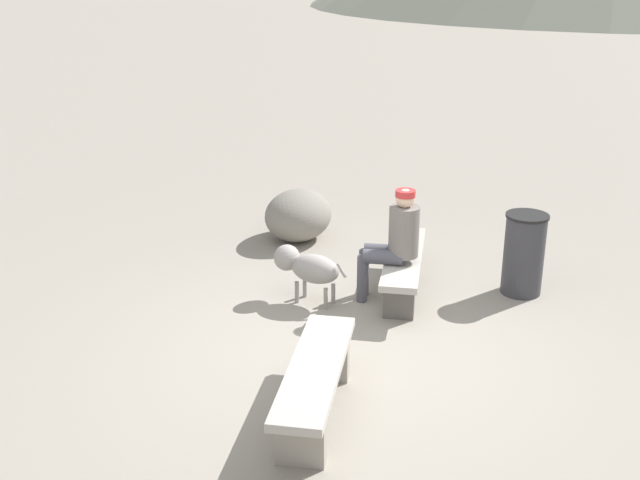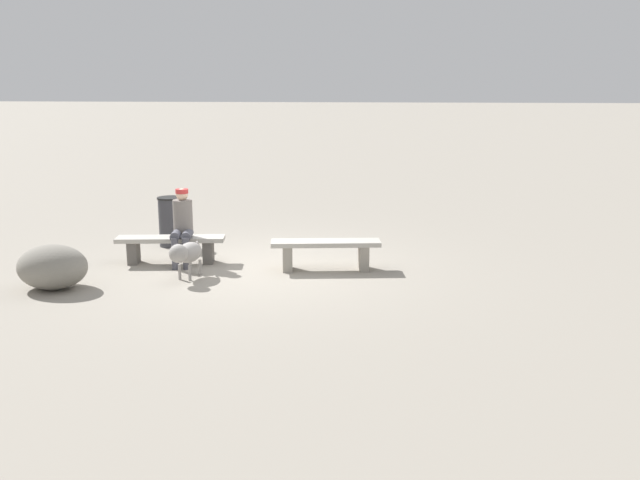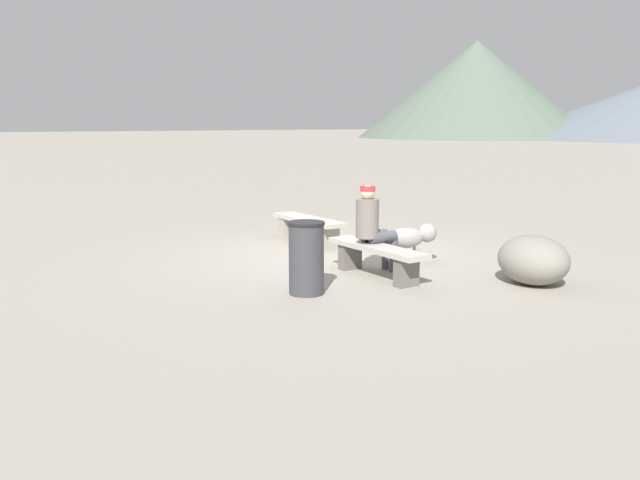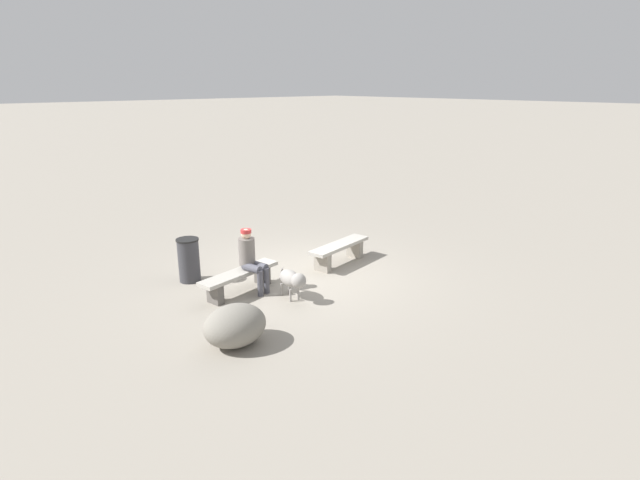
% 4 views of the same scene
% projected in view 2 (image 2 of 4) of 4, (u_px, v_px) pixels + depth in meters
% --- Properties ---
extents(ground, '(210.00, 210.00, 0.06)m').
position_uv_depth(ground, '(256.00, 270.00, 11.15)').
color(ground, gray).
extents(bench_left, '(1.74, 0.64, 0.46)m').
position_uv_depth(bench_left, '(326.00, 250.00, 10.96)').
color(bench_left, gray).
rests_on(bench_left, ground).
extents(bench_right, '(1.77, 0.62, 0.43)m').
position_uv_depth(bench_right, '(171.00, 245.00, 11.38)').
color(bench_right, '#605B56').
rests_on(bench_right, ground).
extents(seated_person, '(0.38, 0.63, 1.22)m').
position_uv_depth(seated_person, '(182.00, 222.00, 11.21)').
color(seated_person, slate).
rests_on(seated_person, ground).
extents(dog, '(0.40, 0.83, 0.58)m').
position_uv_depth(dog, '(186.00, 253.00, 10.42)').
color(dog, gray).
rests_on(dog, ground).
extents(trash_bin, '(0.45, 0.45, 0.89)m').
position_uv_depth(trash_bin, '(171.00, 222.00, 12.56)').
color(trash_bin, '#38383D').
rests_on(trash_bin, ground).
extents(boulder, '(1.02, 0.85, 0.64)m').
position_uv_depth(boulder, '(52.00, 267.00, 9.94)').
color(boulder, gray).
rests_on(boulder, ground).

